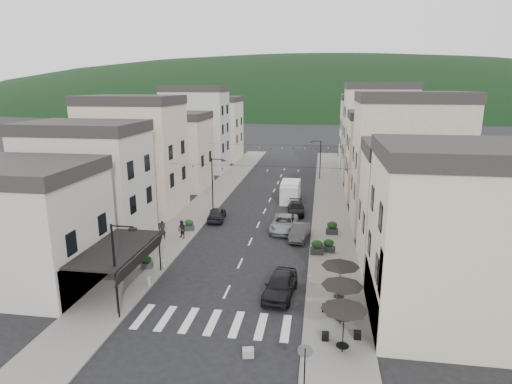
% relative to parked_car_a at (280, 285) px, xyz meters
% --- Properties ---
extents(ground, '(700.00, 700.00, 0.00)m').
position_rel_parked_car_a_xyz_m(ground, '(-3.76, -6.00, -0.81)').
color(ground, black).
rests_on(ground, ground).
extents(sidewalk_left, '(4.00, 76.00, 0.12)m').
position_rel_parked_car_a_xyz_m(sidewalk_left, '(-11.26, 26.00, -0.75)').
color(sidewalk_left, slate).
rests_on(sidewalk_left, ground).
extents(sidewalk_right, '(4.00, 76.00, 0.12)m').
position_rel_parked_car_a_xyz_m(sidewalk_right, '(3.74, 26.00, -0.75)').
color(sidewalk_right, slate).
rests_on(sidewalk_right, ground).
extents(hill_backdrop, '(640.00, 360.00, 70.00)m').
position_rel_parked_car_a_xyz_m(hill_backdrop, '(-3.76, 294.00, -0.81)').
color(hill_backdrop, black).
rests_on(hill_backdrop, ground).
extents(boutique_building, '(12.00, 8.00, 8.00)m').
position_rel_parked_car_a_xyz_m(boutique_building, '(-19.26, -1.00, 3.19)').
color(boutique_building, beige).
rests_on(boutique_building, ground).
extents(bistro_building, '(10.00, 8.00, 10.00)m').
position_rel_parked_car_a_xyz_m(bistro_building, '(10.74, -2.00, 4.19)').
color(bistro_building, beige).
rests_on(bistro_building, ground).
extents(boutique_awning, '(3.77, 7.50, 3.28)m').
position_rel_parked_car_a_xyz_m(boutique_awning, '(-11.01, -1.00, 2.31)').
color(boutique_awning, black).
rests_on(boutique_awning, ground).
extents(buildings_row_left, '(10.20, 54.16, 14.00)m').
position_rel_parked_car_a_xyz_m(buildings_row_left, '(-18.26, 31.75, 5.31)').
color(buildings_row_left, beige).
rests_on(buildings_row_left, ground).
extents(buildings_row_right, '(10.20, 54.16, 14.50)m').
position_rel_parked_car_a_xyz_m(buildings_row_right, '(10.74, 30.59, 5.51)').
color(buildings_row_right, beige).
rests_on(buildings_row_right, ground).
extents(cafe_terrace, '(2.50, 8.10, 2.53)m').
position_rel_parked_car_a_xyz_m(cafe_terrace, '(3.94, -3.20, 1.55)').
color(cafe_terrace, black).
rests_on(cafe_terrace, ground).
extents(streetlamp_left_near, '(1.70, 0.56, 6.00)m').
position_rel_parked_car_a_xyz_m(streetlamp_left_near, '(-9.58, -4.00, 2.89)').
color(streetlamp_left_near, black).
rests_on(streetlamp_left_near, ground).
extents(streetlamp_left_far, '(1.70, 0.56, 6.00)m').
position_rel_parked_car_a_xyz_m(streetlamp_left_far, '(-9.58, 20.00, 2.89)').
color(streetlamp_left_far, black).
rests_on(streetlamp_left_far, ground).
extents(streetlamp_right_far, '(1.70, 0.56, 6.00)m').
position_rel_parked_car_a_xyz_m(streetlamp_right_far, '(2.06, 38.00, 2.89)').
color(streetlamp_right_far, black).
rests_on(streetlamp_right_far, ground).
extents(traffic_sign, '(0.70, 0.07, 2.70)m').
position_rel_parked_car_a_xyz_m(traffic_sign, '(2.04, -9.50, 1.12)').
color(traffic_sign, black).
rests_on(traffic_sign, ground).
extents(bollards, '(11.66, 10.26, 0.60)m').
position_rel_parked_car_a_xyz_m(bollards, '(-3.76, -0.50, -0.39)').
color(bollards, gray).
rests_on(bollards, ground).
extents(bunting_near, '(19.00, 0.28, 0.62)m').
position_rel_parked_car_a_xyz_m(bunting_near, '(-3.76, 16.00, 4.85)').
color(bunting_near, black).
rests_on(bunting_near, ground).
extents(bunting_far, '(19.00, 0.28, 0.62)m').
position_rel_parked_car_a_xyz_m(bunting_far, '(-3.76, 32.00, 4.85)').
color(bunting_far, black).
rests_on(bunting_far, ground).
extents(parked_car_a, '(2.38, 4.91, 1.61)m').
position_rel_parked_car_a_xyz_m(parked_car_a, '(0.00, 0.00, 0.00)').
color(parked_car_a, black).
rests_on(parked_car_a, ground).
extents(parked_car_b, '(1.92, 4.36, 1.39)m').
position_rel_parked_car_a_xyz_m(parked_car_b, '(0.69, 11.42, -0.11)').
color(parked_car_b, '#37373A').
rests_on(parked_car_b, ground).
extents(parked_car_c, '(2.62, 5.43, 1.49)m').
position_rel_parked_car_a_xyz_m(parked_car_c, '(-0.96, 13.64, -0.06)').
color(parked_car_c, gray).
rests_on(parked_car_c, ground).
extents(parked_car_d, '(2.12, 4.56, 1.29)m').
position_rel_parked_car_a_xyz_m(parked_car_d, '(-0.14, 19.43, -0.16)').
color(parked_car_d, black).
rests_on(parked_car_d, ground).
extents(parked_car_e, '(2.13, 4.37, 1.44)m').
position_rel_parked_car_a_xyz_m(parked_car_e, '(-8.36, 15.80, -0.09)').
color(parked_car_e, black).
rests_on(parked_car_e, ground).
extents(delivery_van, '(2.22, 5.49, 2.62)m').
position_rel_parked_car_a_xyz_m(delivery_van, '(-1.18, 25.01, 0.48)').
color(delivery_van, silver).
rests_on(delivery_van, ground).
extents(pedestrian_a, '(0.72, 0.55, 1.77)m').
position_rel_parked_car_a_xyz_m(pedestrian_a, '(-11.88, 9.13, 0.20)').
color(pedestrian_a, black).
rests_on(pedestrian_a, sidewalk_left).
extents(pedestrian_b, '(1.05, 0.97, 1.73)m').
position_rel_parked_car_a_xyz_m(pedestrian_b, '(-10.17, 9.62, 0.18)').
color(pedestrian_b, black).
rests_on(pedestrian_b, sidewalk_left).
extents(concrete_block_b, '(0.69, 0.58, 0.45)m').
position_rel_parked_car_a_xyz_m(concrete_block_b, '(-1.03, -7.00, -0.58)').
color(concrete_block_b, '#989590').
rests_on(concrete_block_b, ground).
extents(planter_la, '(1.01, 0.72, 1.03)m').
position_rel_parked_car_a_xyz_m(planter_la, '(-10.77, 2.75, -0.19)').
color(planter_la, '#323335').
rests_on(planter_la, sidewalk_left).
extents(planter_lb, '(1.08, 0.72, 1.12)m').
position_rel_parked_car_a_xyz_m(planter_lb, '(-10.20, 11.90, -0.15)').
color(planter_lb, '#2C2C2F').
rests_on(planter_lb, sidewalk_left).
extents(planter_ra, '(1.12, 0.64, 1.24)m').
position_rel_parked_car_a_xyz_m(planter_ra, '(2.37, 7.66, -0.09)').
color(planter_ra, '#28282A').
rests_on(planter_ra, sidewalk_right).
extents(planter_rb, '(1.15, 0.85, 1.15)m').
position_rel_parked_car_a_xyz_m(planter_rb, '(3.36, 8.32, -0.13)').
color(planter_rb, '#2A2A2C').
rests_on(planter_rb, sidewalk_right).
extents(planter_rc, '(1.16, 0.69, 1.26)m').
position_rel_parked_car_a_xyz_m(planter_rc, '(3.73, 12.97, -0.08)').
color(planter_rc, '#29292B').
rests_on(planter_rc, sidewalk_right).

